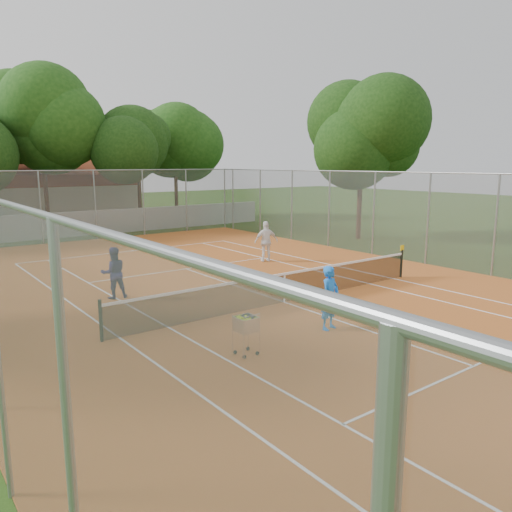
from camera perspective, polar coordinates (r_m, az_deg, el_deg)
ground at (r=16.01m, az=3.25°, el=-5.37°), size 120.00×120.00×0.00m
court_pad at (r=16.01m, az=3.25°, el=-5.33°), size 18.00×34.00×0.02m
court_lines at (r=16.00m, az=3.25°, el=-5.29°), size 10.98×23.78×0.01m
tennis_net at (r=15.88m, az=3.27°, el=-3.60°), size 11.88×0.10×0.98m
perimeter_fence at (r=15.58m, az=3.33°, el=1.73°), size 18.00×34.00×4.00m
boundary_wall at (r=32.51m, az=-18.95°, el=3.55°), size 26.00×0.30×1.50m
clubhouse at (r=41.56m, az=-26.08°, el=6.46°), size 16.40×9.00×4.40m
tropical_trees at (r=35.18m, az=-20.94°, el=10.86°), size 29.00×19.00×10.00m
player_near at (r=13.39m, az=8.45°, el=-4.75°), size 0.70×0.53×1.71m
player_far_left at (r=16.92m, az=-15.96°, el=-1.86°), size 0.91×0.75×1.70m
player_far_right at (r=22.45m, az=1.18°, el=1.69°), size 1.16×0.82×1.82m
ball_hopper at (r=11.59m, az=-1.14°, el=-8.92°), size 0.56×0.56×1.01m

